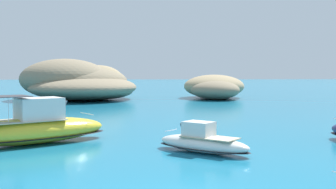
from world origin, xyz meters
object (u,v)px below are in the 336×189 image
object	(u,v)px
islet_small	(215,87)
islet_large	(79,84)
motorboat_white	(203,142)
motorboat_yellow	(33,128)

from	to	relation	value
islet_small	islet_large	bearing A→B (deg)	-177.50
islet_large	motorboat_white	size ratio (longest dim) A/B	4.03
islet_large	islet_small	bearing A→B (deg)	2.50
islet_small	motorboat_white	distance (m)	48.93
islet_large	motorboat_yellow	distance (m)	43.63
islet_large	islet_small	world-z (taller)	islet_large
motorboat_yellow	islet_small	bearing A→B (deg)	65.94
islet_large	motorboat_white	distance (m)	49.24
islet_small	motorboat_yellow	xyz separation A→B (m)	(-19.86, -44.48, -0.84)
motorboat_yellow	motorboat_white	bearing A→B (deg)	-18.29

